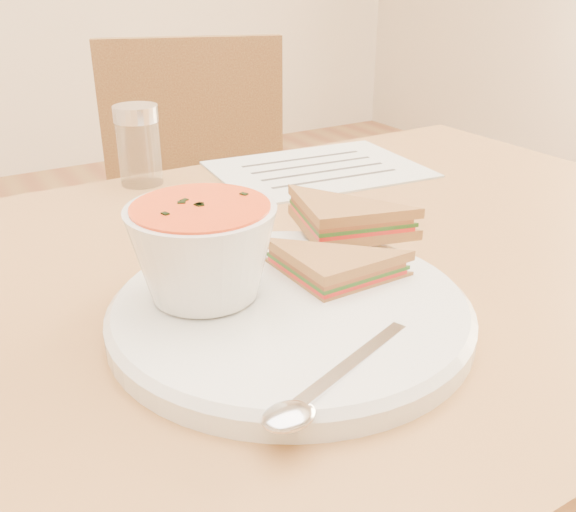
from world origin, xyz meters
TOP-DOWN VIEW (x-y plane):
  - chair_far at (0.14, 0.63)m, footprint 0.50×0.50m
  - plate at (-0.11, -0.10)m, footprint 0.36×0.36m
  - soup_bowl at (-0.16, -0.06)m, footprint 0.13×0.13m
  - sandwich_half_a at (-0.09, -0.12)m, footprint 0.10×0.10m
  - sandwich_half_b at (-0.04, -0.05)m, footprint 0.13×0.13m
  - spoon at (-0.13, -0.21)m, footprint 0.19×0.10m
  - paper_menu at (0.15, 0.24)m, footprint 0.31×0.24m
  - condiment_shaker at (-0.08, 0.31)m, footprint 0.06×0.06m

SIDE VIEW (x-z plane):
  - chair_far at x=0.14m, z-range 0.00..0.88m
  - paper_menu at x=0.15m, z-range 0.75..0.75m
  - plate at x=-0.11m, z-range 0.75..0.77m
  - spoon at x=-0.13m, z-range 0.77..0.78m
  - sandwich_half_a at x=-0.09m, z-range 0.77..0.80m
  - sandwich_half_b at x=-0.04m, z-range 0.78..0.81m
  - condiment_shaker at x=-0.08m, z-range 0.75..0.85m
  - soup_bowl at x=-0.16m, z-range 0.77..0.85m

